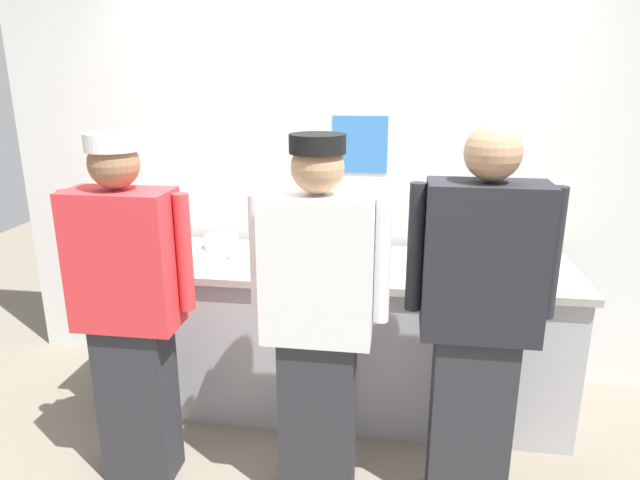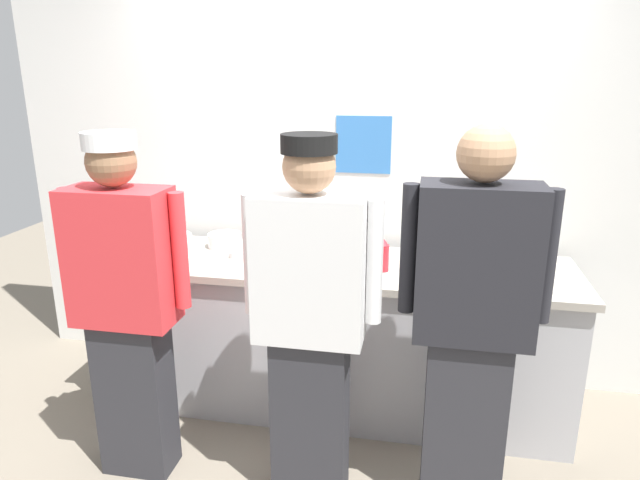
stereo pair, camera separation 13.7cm
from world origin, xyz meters
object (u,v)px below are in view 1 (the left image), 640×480
object	(u,v)px
ramekin_green_sauce	(513,268)
squeeze_bottle_primary	(513,267)
mixing_bowl_steel	(159,247)
chef_near_left	(129,305)
plate_stack_front	(222,242)
sheet_tray	(299,258)
deli_cup	(524,257)
ramekin_yellow_sauce	(236,255)
chef_center	(318,317)
chef_far_right	(478,317)
squeeze_bottle_secondary	(384,255)
ramekin_red_sauce	(469,253)

from	to	relation	value
ramekin_green_sauce	squeeze_bottle_primary	bearing A→B (deg)	-101.17
mixing_bowl_steel	ramekin_green_sauce	xyz separation A→B (m)	(1.98, -0.00, -0.03)
chef_near_left	plate_stack_front	bearing A→B (deg)	80.98
sheet_tray	deli_cup	xyz separation A→B (m)	(1.24, 0.09, 0.04)
squeeze_bottle_primary	ramekin_yellow_sauce	world-z (taller)	squeeze_bottle_primary
squeeze_bottle_primary	ramekin_green_sauce	distance (m)	0.19
chef_center	chef_far_right	bearing A→B (deg)	5.38
chef_far_right	ramekin_green_sauce	xyz separation A→B (m)	(0.26, 0.67, -0.00)
squeeze_bottle_secondary	chef_far_right	bearing A→B (deg)	-55.14
sheet_tray	squeeze_bottle_primary	xyz separation A→B (m)	(1.13, -0.20, 0.08)
chef_near_left	squeeze_bottle_primary	size ratio (longest dim) A/B	9.09
chef_far_right	squeeze_bottle_primary	bearing A→B (deg)	65.66
ramekin_red_sauce	deli_cup	size ratio (longest dim) A/B	0.96
squeeze_bottle_primary	squeeze_bottle_secondary	xyz separation A→B (m)	(-0.65, 0.12, -0.00)
chef_near_left	ramekin_red_sauce	xyz separation A→B (m)	(1.61, 0.95, 0.02)
plate_stack_front	chef_near_left	bearing A→B (deg)	-99.02
plate_stack_front	ramekin_red_sauce	xyz separation A→B (m)	(1.46, 0.03, -0.02)
mixing_bowl_steel	chef_far_right	bearing A→B (deg)	-21.33
squeeze_bottle_primary	deli_cup	world-z (taller)	squeeze_bottle_primary
ramekin_red_sauce	chef_near_left	bearing A→B (deg)	-149.51
chef_far_right	deli_cup	size ratio (longest dim) A/B	16.98
mixing_bowl_steel	squeeze_bottle_primary	xyz separation A→B (m)	(1.95, -0.18, 0.04)
chef_near_left	squeeze_bottle_secondary	size ratio (longest dim) A/B	9.28
sheet_tray	deli_cup	world-z (taller)	deli_cup
squeeze_bottle_primary	ramekin_green_sauce	size ratio (longest dim) A/B	1.93
chef_center	sheet_tray	xyz separation A→B (m)	(-0.22, 0.77, 0.00)
squeeze_bottle_primary	chef_center	bearing A→B (deg)	-148.28
chef_far_right	ramekin_yellow_sauce	size ratio (longest dim) A/B	18.61
squeeze_bottle_primary	mixing_bowl_steel	bearing A→B (deg)	174.81
sheet_tray	squeeze_bottle_secondary	bearing A→B (deg)	-10.52
chef_center	deli_cup	xyz separation A→B (m)	(1.02, 0.86, 0.04)
ramekin_red_sauce	ramekin_green_sauce	bearing A→B (deg)	-47.11
ramekin_yellow_sauce	deli_cup	bearing A→B (deg)	4.00
sheet_tray	squeeze_bottle_primary	distance (m)	1.15
plate_stack_front	squeeze_bottle_primary	distance (m)	1.67
mixing_bowl_steel	ramekin_green_sauce	bearing A→B (deg)	-0.08
mixing_bowl_steel	ramekin_green_sauce	world-z (taller)	mixing_bowl_steel
squeeze_bottle_primary	ramekin_yellow_sauce	distance (m)	1.51
chef_near_left	ramekin_red_sauce	size ratio (longest dim) A/B	17.20
chef_far_right	sheet_tray	distance (m)	1.15
mixing_bowl_steel	ramekin_green_sauce	distance (m)	1.98
ramekin_green_sauce	ramekin_red_sauce	world-z (taller)	ramekin_red_sauce
plate_stack_front	chef_center	bearing A→B (deg)	-51.75
chef_center	ramekin_red_sauce	bearing A→B (deg)	52.31
chef_near_left	squeeze_bottle_primary	world-z (taller)	chef_near_left
ramekin_green_sauce	ramekin_red_sauce	distance (m)	0.30
chef_center	ramekin_yellow_sauce	size ratio (longest dim) A/B	18.12
ramekin_red_sauce	mixing_bowl_steel	bearing A→B (deg)	-173.06
squeeze_bottle_secondary	ramekin_yellow_sauce	distance (m)	0.85
mixing_bowl_steel	deli_cup	size ratio (longest dim) A/B	3.40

